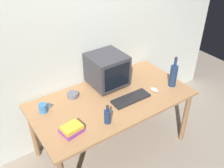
% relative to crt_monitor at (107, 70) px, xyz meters
% --- Properties ---
extents(ground_plane, '(6.00, 6.00, 0.00)m').
position_rel_crt_monitor_xyz_m(ground_plane, '(-0.10, -0.24, -0.92)').
color(ground_plane, gray).
extents(back_wall, '(4.00, 0.08, 2.50)m').
position_rel_crt_monitor_xyz_m(back_wall, '(-0.10, 0.26, 0.33)').
color(back_wall, beige).
rests_on(back_wall, ground).
extents(desk, '(1.69, 0.88, 0.73)m').
position_rel_crt_monitor_xyz_m(desk, '(-0.10, -0.24, -0.27)').
color(desk, '#9E7047').
rests_on(desk, ground).
extents(crt_monitor, '(0.39, 0.39, 0.37)m').
position_rel_crt_monitor_xyz_m(crt_monitor, '(0.00, 0.00, 0.00)').
color(crt_monitor, '#333338').
rests_on(crt_monitor, desk).
extents(keyboard, '(0.42, 0.16, 0.02)m').
position_rel_crt_monitor_xyz_m(keyboard, '(0.05, -0.37, -0.18)').
color(keyboard, black).
rests_on(keyboard, desk).
extents(computer_mouse, '(0.08, 0.11, 0.04)m').
position_rel_crt_monitor_xyz_m(computer_mouse, '(0.36, -0.40, -0.17)').
color(computer_mouse, beige).
rests_on(computer_mouse, desk).
extents(bottle_tall, '(0.08, 0.08, 0.36)m').
position_rel_crt_monitor_xyz_m(bottle_tall, '(0.59, -0.43, -0.06)').
color(bottle_tall, navy).
rests_on(bottle_tall, desk).
extents(bottle_short, '(0.07, 0.07, 0.20)m').
position_rel_crt_monitor_xyz_m(bottle_short, '(-0.34, -0.53, -0.12)').
color(bottle_short, navy).
rests_on(bottle_short, desk).
extents(book_stack, '(0.20, 0.18, 0.08)m').
position_rel_crt_monitor_xyz_m(book_stack, '(-0.67, -0.45, -0.16)').
color(book_stack, '#843893').
rests_on(book_stack, desk).
extents(mug, '(0.12, 0.08, 0.09)m').
position_rel_crt_monitor_xyz_m(mug, '(-0.77, -0.05, -0.15)').
color(mug, '#3370B2').
rests_on(mug, desk).
extents(cd_spindle, '(0.12, 0.12, 0.04)m').
position_rel_crt_monitor_xyz_m(cd_spindle, '(-0.43, 0.01, -0.17)').
color(cd_spindle, '#595B66').
rests_on(cd_spindle, desk).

